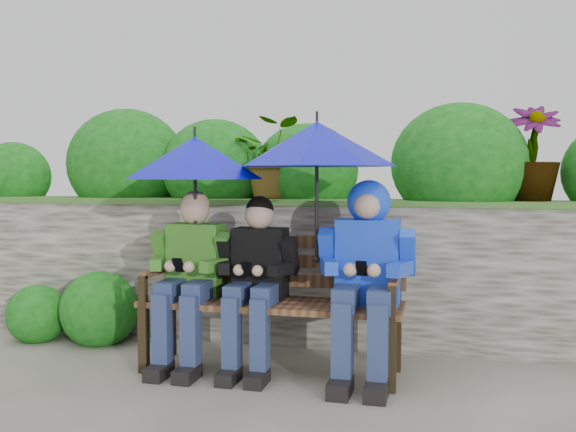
% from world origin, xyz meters
% --- Properties ---
extents(ground, '(60.00, 60.00, 0.00)m').
position_xyz_m(ground, '(0.00, 0.00, 0.00)').
color(ground, '#535345').
rests_on(ground, ground).
extents(garden_backdrop, '(8.00, 2.88, 1.78)m').
position_xyz_m(garden_backdrop, '(-0.02, 1.61, 0.59)').
color(garden_backdrop, '#4F4A3E').
rests_on(garden_backdrop, ground).
extents(park_bench, '(1.60, 0.47, 0.84)m').
position_xyz_m(park_bench, '(-0.08, 0.04, 0.48)').
color(park_bench, black).
rests_on(park_bench, ground).
extents(boy_left, '(0.51, 0.59, 1.10)m').
position_xyz_m(boy_left, '(-0.60, -0.03, 0.61)').
color(boy_left, '#347922').
rests_on(boy_left, ground).
extents(boy_middle, '(0.49, 0.56, 1.07)m').
position_xyz_m(boy_middle, '(-0.17, -0.03, 0.60)').
color(boy_middle, black).
rests_on(boy_middle, ground).
extents(boy_right, '(0.56, 0.68, 1.17)m').
position_xyz_m(boy_right, '(0.50, -0.03, 0.68)').
color(boy_right, blue).
rests_on(boy_right, ground).
extents(umbrella_left, '(0.89, 0.89, 0.85)m').
position_xyz_m(umbrella_left, '(-0.57, -0.01, 1.31)').
color(umbrella_left, '#070BC0').
rests_on(umbrella_left, ground).
extents(umbrella_right, '(0.95, 0.95, 0.91)m').
position_xyz_m(umbrella_right, '(0.20, 0.02, 1.39)').
color(umbrella_right, '#070BC0').
rests_on(umbrella_right, ground).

